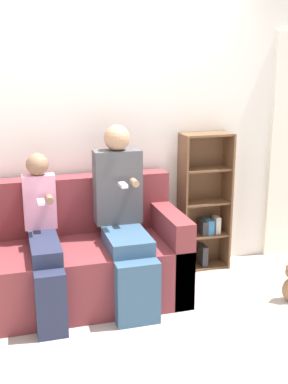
{
  "coord_description": "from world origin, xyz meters",
  "views": [
    {
      "loc": [
        -0.71,
        -2.97,
        1.8
      ],
      "look_at": [
        0.32,
        0.54,
        0.81
      ],
      "focal_mm": 45.0,
      "sensor_mm": 36.0,
      "label": 1
    }
  ],
  "objects_px": {
    "couch": "(68,261)",
    "bookshelf": "(203,206)",
    "adult_seated": "(124,215)",
    "child_seated": "(44,239)"
  },
  "relations": [
    {
      "from": "child_seated",
      "to": "bookshelf",
      "type": "distance_m",
      "value": 1.51
    },
    {
      "from": "couch",
      "to": "bookshelf",
      "type": "distance_m",
      "value": 1.32
    },
    {
      "from": "child_seated",
      "to": "bookshelf",
      "type": "bearing_deg",
      "value": 18.33
    },
    {
      "from": "couch",
      "to": "child_seated",
      "type": "distance_m",
      "value": 0.35
    },
    {
      "from": "adult_seated",
      "to": "couch",
      "type": "bearing_deg",
      "value": 164.85
    },
    {
      "from": "child_seated",
      "to": "bookshelf",
      "type": "height_order",
      "value": "bookshelf"
    },
    {
      "from": "child_seated",
      "to": "adult_seated",
      "type": "bearing_deg",
      "value": 4.4
    },
    {
      "from": "adult_seated",
      "to": "bookshelf",
      "type": "height_order",
      "value": "adult_seated"
    },
    {
      "from": "couch",
      "to": "bookshelf",
      "type": "height_order",
      "value": "bookshelf"
    },
    {
      "from": "couch",
      "to": "adult_seated",
      "type": "relative_size",
      "value": 1.31
    }
  ]
}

